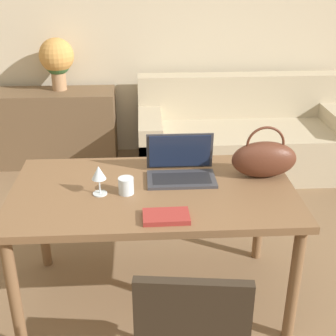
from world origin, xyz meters
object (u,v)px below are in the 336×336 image
wine_glass (99,174)px  handbag (264,159)px  flower_vase (57,59)px  chair (192,336)px  couch (242,139)px  drinking_glass (126,186)px  laptop (181,166)px

wine_glass → handbag: handbag is taller
wine_glass → flower_vase: (-0.52, 2.10, 0.14)m
chair → wine_glass: (-0.40, 0.76, 0.36)m
chair → flower_vase: size_ratio=1.82×
couch → drinking_glass: size_ratio=21.78×
wine_glass → laptop: bearing=23.5°
chair → wine_glass: 0.93m
couch → wine_glass: 2.22m
drinking_glass → handbag: 0.77m
handbag → flower_vase: flower_vase is taller
wine_glass → flower_vase: bearing=104.0°
couch → laptop: 1.85m
chair → flower_vase: flower_vase is taller
laptop → handbag: (0.46, -0.03, 0.05)m
couch → laptop: (-0.71, -1.63, 0.50)m
drinking_glass → flower_vase: bearing=107.4°
laptop → wine_glass: 0.48m
couch → flower_vase: bearing=170.5°
chair → flower_vase: 3.04m
couch → wine_glass: (-1.15, -1.82, 0.55)m
drinking_glass → wine_glass: size_ratio=0.55×
couch → drinking_glass: 2.13m
chair → wine_glass: bearing=124.6°
laptop → handbag: 0.46m
chair → couch: bearing=80.6°
wine_glass → handbag: size_ratio=0.44×
drinking_glass → handbag: (0.76, 0.15, 0.06)m
wine_glass → handbag: (0.89, 0.16, -0.01)m
chair → drinking_glass: bearing=116.0°
chair → handbag: handbag is taller
couch → handbag: 1.77m
laptop → flower_vase: flower_vase is taller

